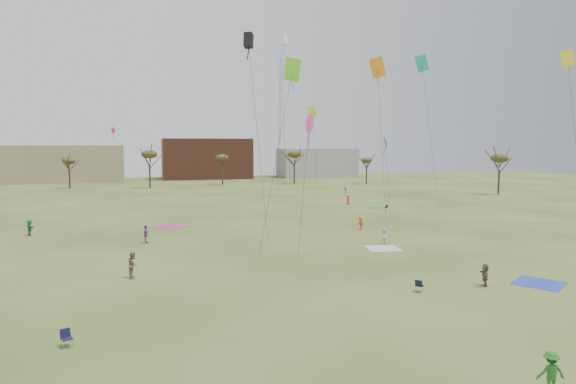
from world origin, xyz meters
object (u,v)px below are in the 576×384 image
object	(u,v)px
flyer_near_center	(551,372)
camp_chair_center	(420,288)
camp_chair_left	(67,342)
camp_chair_right	(386,209)
radio_tower	(281,117)

from	to	relation	value
flyer_near_center	camp_chair_center	bearing A→B (deg)	-85.78
flyer_near_center	camp_chair_left	size ratio (longest dim) A/B	1.99
flyer_near_center	camp_chair_right	size ratio (longest dim) A/B	1.99
camp_chair_center	camp_chair_right	distance (m)	43.38
camp_chair_center	camp_chair_right	bearing A→B (deg)	-64.58
camp_chair_center	radio_tower	distance (m)	132.95
flyer_near_center	radio_tower	size ratio (longest dim) A/B	0.04
camp_chair_center	radio_tower	bearing A→B (deg)	-51.69
flyer_near_center	camp_chair_left	distance (m)	21.94
flyer_near_center	camp_chair_right	world-z (taller)	flyer_near_center
camp_chair_center	flyer_near_center	bearing A→B (deg)	129.86
camp_chair_left	camp_chair_center	distance (m)	21.95
camp_chair_right	camp_chair_center	bearing A→B (deg)	-35.72
flyer_near_center	camp_chair_right	distance (m)	57.10
camp_chair_left	radio_tower	bearing A→B (deg)	46.82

